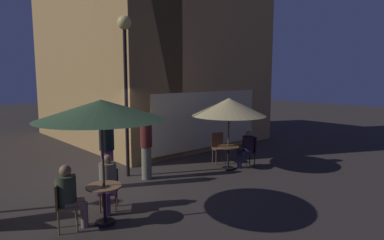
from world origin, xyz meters
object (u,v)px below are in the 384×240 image
at_px(cafe_chair_2, 62,202).
at_px(patron_seated_2, 108,179).
at_px(patio_umbrella_1, 101,110).
at_px(cafe_table_1, 104,197).
at_px(patron_standing_4, 146,147).
at_px(patron_standing_3, 107,152).
at_px(patron_seated_1, 69,193).
at_px(cafe_chair_0, 251,149).
at_px(patio_umbrella_0, 229,107).
at_px(cafe_chair_1, 218,145).
at_px(cafe_table_0, 228,153).
at_px(street_lamp_near_corner, 125,58).
at_px(cafe_chair_3, 109,185).
at_px(patron_seated_0, 247,147).

relative_size(cafe_chair_2, patron_seated_2, 0.76).
bearing_deg(patio_umbrella_1, cafe_table_1, -116.57).
xyz_separation_m(patio_umbrella_1, patron_standing_4, (2.21, 1.82, -1.32)).
xyz_separation_m(cafe_table_1, patron_standing_3, (1.07, 1.90, 0.38)).
xyz_separation_m(patio_umbrella_1, patron_seated_1, (-0.60, 0.21, -1.52)).
bearing_deg(patron_seated_2, cafe_chair_0, 125.06).
bearing_deg(cafe_chair_0, patio_umbrella_0, 0.00).
bearing_deg(patron_seated_2, cafe_chair_1, 138.13).
distance_m(cafe_table_1, patron_standing_3, 2.21).
bearing_deg(cafe_table_0, cafe_chair_1, 64.55).
bearing_deg(cafe_chair_1, street_lamp_near_corner, -77.50).
height_order(street_lamp_near_corner, cafe_chair_1, street_lamp_near_corner).
distance_m(cafe_table_0, patio_umbrella_0, 1.43).
relative_size(cafe_table_1, patio_umbrella_0, 0.34).
distance_m(cafe_chair_3, patron_seated_1, 1.13).
bearing_deg(patron_standing_3, cafe_chair_2, -140.52).
height_order(cafe_table_0, patio_umbrella_1, patio_umbrella_1).
bearing_deg(patron_seated_0, cafe_chair_0, -180.00).
bearing_deg(patron_seated_2, cafe_table_0, 129.20).
distance_m(cafe_chair_1, patron_seated_1, 5.79).
bearing_deg(patron_standing_3, cafe_table_0, -18.39).
bearing_deg(cafe_chair_3, cafe_chair_0, 123.77).
bearing_deg(patron_seated_0, cafe_table_0, -0.00).
relative_size(cafe_table_1, patron_standing_3, 0.42).
bearing_deg(patio_umbrella_0, patron_standing_3, 164.70).
xyz_separation_m(cafe_chair_2, patron_standing_4, (2.94, 1.56, 0.34)).
bearing_deg(patio_umbrella_1, cafe_chair_0, 6.69).
bearing_deg(cafe_chair_0, patron_standing_4, 1.45).
height_order(cafe_chair_2, cafe_chair_3, cafe_chair_2).
height_order(cafe_table_1, patron_standing_4, patron_standing_4).
bearing_deg(patio_umbrella_0, cafe_chair_0, -22.18).
relative_size(patron_seated_0, patron_seated_2, 0.97).
height_order(cafe_chair_1, patron_seated_2, patron_seated_2).
height_order(cafe_chair_2, patron_seated_0, patron_seated_0).
height_order(patio_umbrella_0, patron_standing_4, patio_umbrella_0).
bearing_deg(patron_seated_2, cafe_chair_2, -41.91).
xyz_separation_m(cafe_chair_1, cafe_chair_3, (-4.57, -1.07, -0.08)).
relative_size(patio_umbrella_0, cafe_chair_3, 2.62).
distance_m(patio_umbrella_0, patron_seated_2, 4.47).
xyz_separation_m(cafe_table_1, cafe_chair_0, (5.35, 0.63, 0.05)).
bearing_deg(patron_standing_3, cafe_table_1, -122.41).
bearing_deg(cafe_chair_3, patio_umbrella_0, 127.77).
bearing_deg(cafe_table_1, cafe_table_0, 11.28).
xyz_separation_m(cafe_chair_3, patron_seated_2, (-0.08, -0.11, 0.17)).
bearing_deg(patron_seated_2, cafe_chair_3, 180.00).
distance_m(cafe_chair_3, patron_standing_3, 1.47).
bearing_deg(patron_standing_4, patron_seated_0, 134.22).
bearing_deg(street_lamp_near_corner, patron_standing_3, -150.79).
xyz_separation_m(cafe_table_1, cafe_chair_2, (-0.72, 0.25, 0.02)).
bearing_deg(cafe_chair_0, patio_umbrella_1, 28.87).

